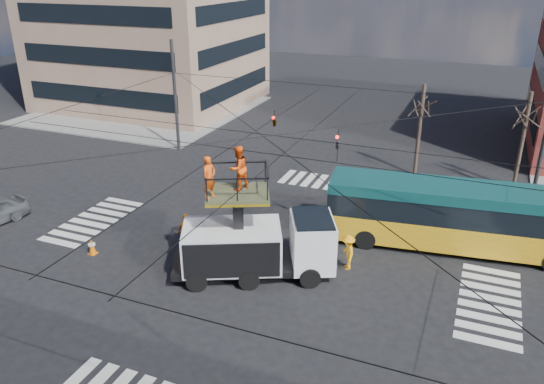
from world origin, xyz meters
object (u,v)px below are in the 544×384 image
Objects in this scene: city_bus at (465,216)px; flagger at (348,252)px; utility_truck at (257,234)px; traffic_cone at (92,247)px; worker_ground at (186,230)px.

city_bus is 7.84× the size of flagger.
utility_truck is 9.45× the size of traffic_cone.
city_bus is at bearing 102.41° from flagger.
flagger is (3.56, 1.97, -1.15)m from utility_truck.
utility_truck reaches higher than worker_ground.
utility_truck reaches higher than flagger.
worker_ground is (3.77, 2.36, 0.47)m from traffic_cone.
utility_truck is 4.23m from flagger.
city_bus reaches higher than traffic_cone.
worker_ground is (-12.41, -4.82, -0.87)m from city_bus.
utility_truck is 4.50m from worker_ground.
flagger reaches higher than traffic_cone.
city_bus is at bearing 23.92° from traffic_cone.
city_bus is at bearing -50.95° from worker_ground.
city_bus reaches higher than flagger.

